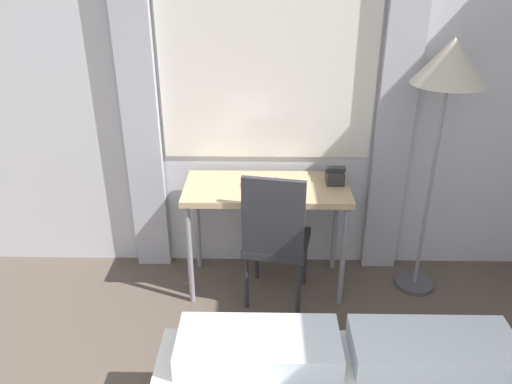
{
  "coord_description": "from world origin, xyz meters",
  "views": [
    {
      "loc": [
        0.23,
        0.1,
        2.13
      ],
      "look_at": [
        0.18,
        2.61,
        0.91
      ],
      "focal_mm": 35.0,
      "sensor_mm": 36.0,
      "label": 1
    }
  ],
  "objects_px": {
    "desk": "(267,197)",
    "desk_chair": "(275,235)",
    "standing_lamp": "(449,74)",
    "telephone": "(335,176)",
    "book": "(264,187)"
  },
  "relations": [
    {
      "from": "desk",
      "to": "desk_chair",
      "type": "height_order",
      "value": "desk_chair"
    },
    {
      "from": "standing_lamp",
      "to": "desk",
      "type": "bearing_deg",
      "value": 179.63
    },
    {
      "from": "standing_lamp",
      "to": "telephone",
      "type": "distance_m",
      "value": 0.91
    },
    {
      "from": "desk",
      "to": "telephone",
      "type": "distance_m",
      "value": 0.47
    },
    {
      "from": "telephone",
      "to": "standing_lamp",
      "type": "bearing_deg",
      "value": -7.17
    },
    {
      "from": "desk",
      "to": "desk_chair",
      "type": "relative_size",
      "value": 1.12
    },
    {
      "from": "standing_lamp",
      "to": "book",
      "type": "relative_size",
      "value": 5.95
    },
    {
      "from": "desk_chair",
      "to": "book",
      "type": "relative_size",
      "value": 3.35
    },
    {
      "from": "desk_chair",
      "to": "book",
      "type": "bearing_deg",
      "value": 125.86
    },
    {
      "from": "desk",
      "to": "standing_lamp",
      "type": "height_order",
      "value": "standing_lamp"
    },
    {
      "from": "standing_lamp",
      "to": "book",
      "type": "height_order",
      "value": "standing_lamp"
    },
    {
      "from": "desk_chair",
      "to": "standing_lamp",
      "type": "distance_m",
      "value": 1.4
    },
    {
      "from": "telephone",
      "to": "book",
      "type": "relative_size",
      "value": 0.52
    },
    {
      "from": "book",
      "to": "desk_chair",
      "type": "bearing_deg",
      "value": -64.87
    },
    {
      "from": "book",
      "to": "desk",
      "type": "bearing_deg",
      "value": 64.97
    }
  ]
}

